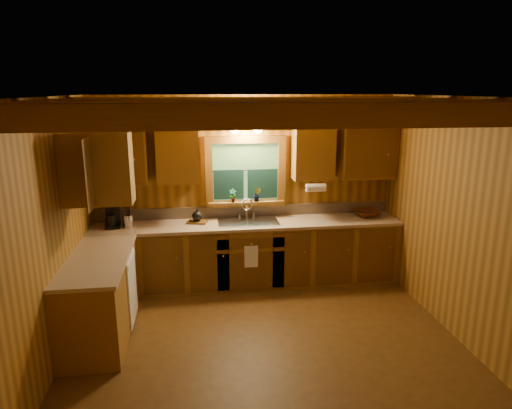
{
  "coord_description": "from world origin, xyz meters",
  "views": [
    {
      "loc": [
        -0.7,
        -4.32,
        2.67
      ],
      "look_at": [
        0.0,
        0.8,
        1.35
      ],
      "focal_mm": 31.76,
      "sensor_mm": 36.0,
      "label": 1
    }
  ],
  "objects_px": {
    "cutting_board": "(197,222)",
    "wicker_basket": "(366,213)",
    "coffee_maker": "(112,215)",
    "sink": "(248,225)"
  },
  "relations": [
    {
      "from": "coffee_maker",
      "to": "cutting_board",
      "type": "xyz_separation_m",
      "value": [
        1.11,
        0.03,
        -0.16
      ]
    },
    {
      "from": "wicker_basket",
      "to": "cutting_board",
      "type": "bearing_deg",
      "value": 179.76
    },
    {
      "from": "coffee_maker",
      "to": "wicker_basket",
      "type": "xyz_separation_m",
      "value": [
        3.51,
        0.02,
        -0.12
      ]
    },
    {
      "from": "coffee_maker",
      "to": "wicker_basket",
      "type": "distance_m",
      "value": 3.51
    },
    {
      "from": "sink",
      "to": "coffee_maker",
      "type": "distance_m",
      "value": 1.82
    },
    {
      "from": "sink",
      "to": "wicker_basket",
      "type": "bearing_deg",
      "value": 1.48
    },
    {
      "from": "cutting_board",
      "to": "wicker_basket",
      "type": "xyz_separation_m",
      "value": [
        2.4,
        -0.01,
        0.03
      ]
    },
    {
      "from": "cutting_board",
      "to": "wicker_basket",
      "type": "bearing_deg",
      "value": 14.83
    },
    {
      "from": "coffee_maker",
      "to": "cutting_board",
      "type": "height_order",
      "value": "coffee_maker"
    },
    {
      "from": "sink",
      "to": "wicker_basket",
      "type": "xyz_separation_m",
      "value": [
        1.71,
        0.04,
        0.09
      ]
    }
  ]
}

